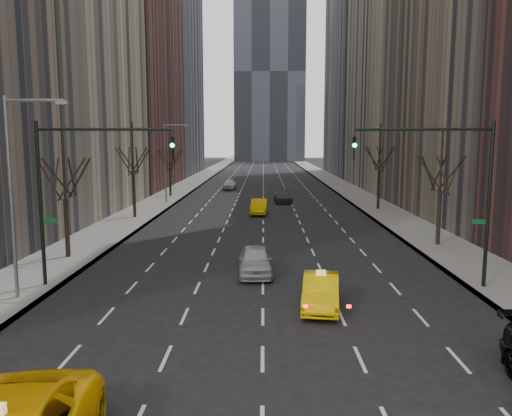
{
  "coord_description": "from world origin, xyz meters",
  "views": [
    {
      "loc": [
        0.02,
        -11.82,
        7.23
      ],
      "look_at": [
        -0.4,
        15.63,
        3.5
      ],
      "focal_mm": 35.0,
      "sensor_mm": 36.0,
      "label": 1
    }
  ],
  "objects": [
    {
      "name": "silver_sedan_ahead",
      "position": [
        -0.42,
        14.62,
        0.76
      ],
      "size": [
        1.96,
        4.53,
        1.52
      ],
      "primitive_type": "imported",
      "rotation": [
        0.0,
        0.0,
        0.04
      ],
      "color": "#9C9FA4",
      "rests_on": "ground"
    },
    {
      "name": "sidewalk_right",
      "position": [
        12.25,
        70.0,
        0.07
      ],
      "size": [
        4.5,
        320.0,
        0.15
      ],
      "primitive_type": "cube",
      "color": "slate",
      "rests_on": "ground"
    },
    {
      "name": "traffic_mast_right",
      "position": [
        9.11,
        12.0,
        5.49
      ],
      "size": [
        6.69,
        0.39,
        8.0
      ],
      "color": "black",
      "rests_on": "ground"
    },
    {
      "name": "tree_lw_b",
      "position": [
        -12.0,
        18.0,
        3.72
      ],
      "size": [
        3.36,
        3.5,
        7.82
      ],
      "color": "black",
      "rests_on": "ground"
    },
    {
      "name": "tree_lw_d",
      "position": [
        -12.0,
        52.0,
        3.56
      ],
      "size": [
        3.36,
        3.5,
        7.36
      ],
      "color": "black",
      "rests_on": "ground"
    },
    {
      "name": "tree_rw_b",
      "position": [
        12.0,
        22.0,
        3.72
      ],
      "size": [
        3.36,
        3.5,
        7.82
      ],
      "color": "black",
      "rests_on": "ground"
    },
    {
      "name": "tree_lw_c",
      "position": [
        -12.0,
        34.0,
        4.04
      ],
      "size": [
        3.36,
        3.5,
        8.74
      ],
      "color": "black",
      "rests_on": "ground"
    },
    {
      "name": "far_taxi",
      "position": [
        -0.4,
        36.98,
        0.74
      ],
      "size": [
        1.77,
        4.57,
        1.48
      ],
      "primitive_type": "imported",
      "rotation": [
        0.0,
        0.0,
        -0.04
      ],
      "color": "#EBAF04",
      "rests_on": "ground"
    },
    {
      "name": "tree_rw_c",
      "position": [
        12.0,
        40.0,
        4.04
      ],
      "size": [
        3.36,
        3.5,
        8.74
      ],
      "color": "black",
      "rests_on": "ground"
    },
    {
      "name": "bld_left_deep",
      "position": [
        -21.5,
        96.0,
        30.0
      ],
      "size": [
        14.0,
        30.0,
        60.0
      ],
      "primitive_type": "cube",
      "color": "slate",
      "rests_on": "ground"
    },
    {
      "name": "sidewalk_left",
      "position": [
        -12.25,
        70.0,
        0.07
      ],
      "size": [
        4.5,
        320.0,
        0.15
      ],
      "primitive_type": "cube",
      "color": "slate",
      "rests_on": "ground"
    },
    {
      "name": "traffic_mast_left",
      "position": [
        -9.11,
        12.0,
        5.49
      ],
      "size": [
        6.69,
        0.39,
        8.0
      ],
      "color": "black",
      "rests_on": "ground"
    },
    {
      "name": "streetlight_far",
      "position": [
        -10.84,
        45.0,
        5.62
      ],
      "size": [
        2.83,
        0.22,
        9.0
      ],
      "color": "slate",
      "rests_on": "ground"
    },
    {
      "name": "bld_right_far",
      "position": [
        21.5,
        64.0,
        25.0
      ],
      "size": [
        14.0,
        28.0,
        50.0
      ],
      "primitive_type": "cube",
      "color": "tan",
      "rests_on": "ground"
    },
    {
      "name": "taxi_sedan",
      "position": [
        2.52,
        9.22,
        0.72
      ],
      "size": [
        2.06,
        4.52,
        1.44
      ],
      "primitive_type": "imported",
      "rotation": [
        0.0,
        0.0,
        -0.13
      ],
      "color": "#E8BD04",
      "rests_on": "ground"
    },
    {
      "name": "bld_left_far",
      "position": [
        -21.5,
        66.0,
        22.0
      ],
      "size": [
        14.0,
        28.0,
        44.0
      ],
      "primitive_type": "cube",
      "color": "brown",
      "rests_on": "ground"
    },
    {
      "name": "far_car_white",
      "position": [
        -5.05,
        62.4,
        0.73
      ],
      "size": [
        1.95,
        4.39,
        1.47
      ],
      "primitive_type": "imported",
      "rotation": [
        0.0,
        0.0,
        -0.05
      ],
      "color": "silver",
      "rests_on": "ground"
    },
    {
      "name": "far_suv_grey",
      "position": [
        2.31,
        46.49,
        0.71
      ],
      "size": [
        2.16,
        4.94,
        1.41
      ],
      "primitive_type": "imported",
      "rotation": [
        0.0,
        0.0,
        0.04
      ],
      "color": "#303035",
      "rests_on": "ground"
    },
    {
      "name": "streetlight_near",
      "position": [
        -10.84,
        10.0,
        5.62
      ],
      "size": [
        2.83,
        0.22,
        9.0
      ],
      "color": "slate",
      "rests_on": "ground"
    },
    {
      "name": "bld_right_deep",
      "position": [
        21.5,
        95.0,
        29.0
      ],
      "size": [
        14.0,
        30.0,
        58.0
      ],
      "primitive_type": "cube",
      "color": "slate",
      "rests_on": "ground"
    }
  ]
}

